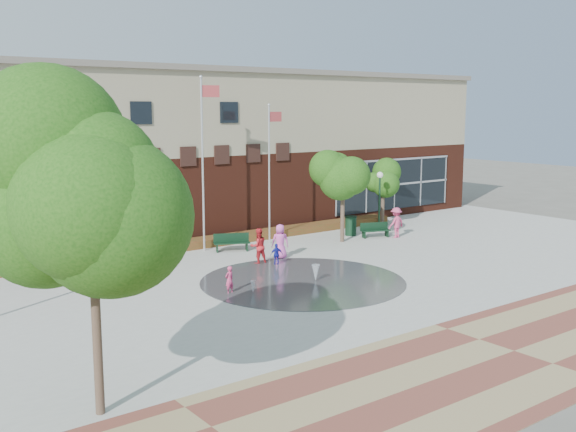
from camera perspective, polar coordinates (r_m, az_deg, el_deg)
ground at (r=25.50m, az=5.46°, el=-6.93°), size 120.00×120.00×0.00m
plaza_concrete at (r=28.47m, az=0.00°, el=-5.17°), size 46.00×18.00×0.01m
paver_band at (r=21.14m, az=18.60°, el=-10.81°), size 46.00×6.00×0.01m
splash_pad at (r=27.70m, az=1.25°, el=-5.57°), size 8.40×8.40×0.01m
library_building at (r=39.26m, az=-11.99°, el=5.46°), size 44.40×10.40×9.20m
flower_bed at (r=34.68m, az=-7.59°, el=-2.64°), size 26.00×1.20×0.40m
flagpole_left at (r=33.13m, az=-7.18°, el=5.16°), size 0.99×0.28×8.58m
flagpole_right at (r=34.76m, az=-1.55°, el=4.22°), size 0.90×0.15×7.25m
lamp_right at (r=38.89m, az=7.76°, el=1.82°), size 0.36×0.36×3.43m
bench_left at (r=29.49m, az=-13.17°, el=-4.37°), size 1.68×0.52×0.84m
bench_mid at (r=33.42m, az=-4.78°, el=-2.54°), size 1.82×1.18×0.89m
bench_right at (r=37.14m, az=7.40°, el=-1.43°), size 1.70×0.99×0.82m
trash_can at (r=37.55m, az=5.33°, el=-0.82°), size 0.67×0.67×1.10m
tree_big_left at (r=15.43m, az=-16.49°, el=3.76°), size 4.99×4.99×7.98m
tree_mid at (r=35.31m, az=4.68°, el=3.85°), size 3.09×3.09×5.21m
tree_small_right at (r=40.77m, az=8.08°, el=3.38°), size 2.40×2.40×4.11m
water_jet_a at (r=27.68m, az=2.35°, el=-5.60°), size 0.35×0.35×0.68m
water_jet_b at (r=26.01m, az=-2.97°, el=-6.58°), size 0.21×0.21×0.46m
child_splash at (r=25.93m, az=-4.99°, el=-5.41°), size 0.44×0.33×1.08m
adult_red at (r=30.69m, az=-2.53°, el=-2.56°), size 0.89×0.74×1.63m
adult_pink at (r=31.66m, az=-0.67°, el=-2.17°), size 0.95×0.83×1.65m
child_blue at (r=30.42m, az=-0.97°, el=-3.28°), size 0.63×0.42×0.99m
person_bench at (r=37.17m, az=9.14°, el=-0.57°), size 1.11×0.68×1.68m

